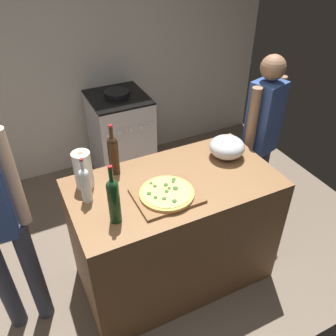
# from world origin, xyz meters

# --- Properties ---
(ground_plane) EXTENTS (4.36, 3.04, 0.02)m
(ground_plane) POSITION_xyz_m (0.00, 1.22, -0.01)
(ground_plane) COLOR #6B5B4C
(kitchen_wall_rear) EXTENTS (4.36, 0.10, 2.60)m
(kitchen_wall_rear) POSITION_xyz_m (0.00, 2.49, 1.30)
(kitchen_wall_rear) COLOR #BCB7AD
(kitchen_wall_rear) RESTS_ON ground_plane
(counter) EXTENTS (1.40, 0.75, 0.94)m
(counter) POSITION_xyz_m (0.18, 0.61, 0.47)
(counter) COLOR brown
(counter) RESTS_ON ground_plane
(cutting_board) EXTENTS (0.40, 0.32, 0.02)m
(cutting_board) POSITION_xyz_m (0.07, 0.50, 0.95)
(cutting_board) COLOR brown
(cutting_board) RESTS_ON counter
(pizza) EXTENTS (0.35, 0.35, 0.03)m
(pizza) POSITION_xyz_m (0.07, 0.50, 0.97)
(pizza) COLOR tan
(pizza) RESTS_ON cutting_board
(mixing_bowl) EXTENTS (0.26, 0.26, 0.16)m
(mixing_bowl) POSITION_xyz_m (0.66, 0.72, 1.02)
(mixing_bowl) COLOR #B2B2B7
(mixing_bowl) RESTS_ON counter
(paper_towel_roll) EXTENTS (0.12, 0.12, 0.26)m
(paper_towel_roll) POSITION_xyz_m (-0.36, 0.83, 1.06)
(paper_towel_roll) COLOR white
(paper_towel_roll) RESTS_ON counter
(wine_bottle_clear) EXTENTS (0.06, 0.06, 0.31)m
(wine_bottle_clear) POSITION_xyz_m (-0.38, 0.68, 1.07)
(wine_bottle_clear) COLOR silver
(wine_bottle_clear) RESTS_ON counter
(wine_bottle_dark) EXTENTS (0.07, 0.07, 0.38)m
(wine_bottle_dark) POSITION_xyz_m (-0.28, 0.44, 1.10)
(wine_bottle_dark) COLOR #143819
(wine_bottle_dark) RESTS_ON counter
(wine_bottle_amber) EXTENTS (0.07, 0.07, 0.37)m
(wine_bottle_amber) POSITION_xyz_m (-0.13, 0.88, 1.09)
(wine_bottle_amber) COLOR #331E0F
(wine_bottle_amber) RESTS_ON counter
(stove) EXTENTS (0.56, 0.63, 0.96)m
(stove) POSITION_xyz_m (0.30, 2.09, 0.46)
(stove) COLOR #B7B7BC
(stove) RESTS_ON ground_plane
(person_in_red) EXTENTS (0.38, 0.26, 1.57)m
(person_in_red) POSITION_xyz_m (1.11, 0.88, 0.90)
(person_in_red) COLOR #383D4C
(person_in_red) RESTS_ON ground_plane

